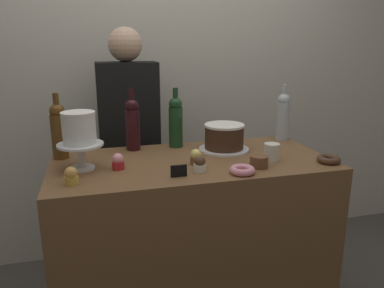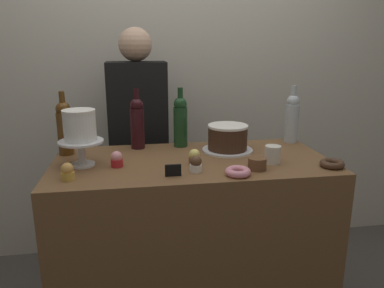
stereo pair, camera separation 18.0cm
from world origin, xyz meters
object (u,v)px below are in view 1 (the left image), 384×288
Objects in this scene: wine_bottle_clear at (283,116)px; coffee_cup_ceramic at (272,152)px; wine_bottle_amber at (59,130)px; cupcake_chocolate at (200,164)px; wine_bottle_dark_red at (133,123)px; donut_chocolate at (329,159)px; cookie_stack at (259,162)px; cupcake_strawberry at (118,162)px; donut_pink at (242,170)px; barista_figure at (130,153)px; price_sign_chalkboard at (179,171)px; white_layer_cake at (79,128)px; cake_stand_pedestal at (81,152)px; chocolate_round_cake at (224,136)px; cupcake_lemon at (197,157)px; cupcake_caramel at (71,176)px; wine_bottle_green at (176,121)px.

wine_bottle_clear is 3.83× the size of coffee_cup_ceramic.
wine_bottle_clear and wine_bottle_amber have the same top height.
cupcake_chocolate is at bearing -31.25° from wine_bottle_amber.
donut_chocolate is (0.88, -0.47, -0.13)m from wine_bottle_dark_red.
cupcake_chocolate is 0.28m from cookie_stack.
cupcake_strawberry is (-0.98, -0.30, -0.11)m from wine_bottle_clear.
donut_chocolate is 0.35m from cookie_stack.
wine_bottle_dark_red is at bearing 129.46° from donut_pink.
wine_bottle_clear is 0.20× the size of barista_figure.
wine_bottle_clear is 0.88m from price_sign_chalkboard.
cake_stand_pedestal is at bearing 0.00° from white_layer_cake.
chocolate_round_cake reaches higher than coffee_cup_ceramic.
wine_bottle_clear reaches higher than cupcake_lemon.
chocolate_round_cake is 0.67m from barista_figure.
cupcake_lemon is 0.71m from barista_figure.
donut_pink is at bearing -97.44° from chocolate_round_cake.
cake_stand_pedestal reaches higher than cupcake_lemon.
coffee_cup_ceramic is at bearing -17.16° from wine_bottle_amber.
wine_bottle_clear is at bearing -20.49° from barista_figure.
wine_bottle_clear is (1.14, 0.26, -0.05)m from white_layer_cake.
white_layer_cake reaches higher than donut_chocolate.
cookie_stack reaches higher than donut_chocolate.
wine_bottle_clear is at bearing 55.46° from coffee_cup_ceramic.
cookie_stack is at bearing -12.90° from white_layer_cake.
cupcake_lemon is 1.00× the size of cupcake_caramel.
wine_bottle_clear is at bearing 47.57° from donut_pink.
white_layer_cake is at bearing 161.96° from cupcake_chocolate.
donut_chocolate is at bearing -3.57° from cookie_stack.
chocolate_round_cake is (0.73, 0.13, -0.01)m from cake_stand_pedestal.
white_layer_cake reaches higher than coffee_cup_ceramic.
chocolate_round_cake is 0.65× the size of wine_bottle_clear.
donut_chocolate is 1.00× the size of donut_pink.
wine_bottle_amber is 0.98m from cookie_stack.
wine_bottle_amber is at bearing 116.77° from white_layer_cake.
cupcake_strawberry is at bearing 145.28° from price_sign_chalkboard.
wine_bottle_green is 0.23m from wine_bottle_dark_red.
cupcake_lemon is at bearing 12.03° from cupcake_caramel.
wine_bottle_green is 4.65× the size of price_sign_chalkboard.
wine_bottle_amber is 3.83× the size of coffee_cup_ceramic.
wine_bottle_clear is 0.58m from cookie_stack.
white_layer_cake is 2.12× the size of price_sign_chalkboard.
wine_bottle_green is at bearing 136.81° from coffee_cup_ceramic.
donut_pink is at bearing -19.48° from white_layer_cake.
cake_stand_pedestal is 2.76× the size of cupcake_caramel.
cupcake_chocolate is at bearing -126.50° from chocolate_round_cake.
cupcake_caramel is at bearing -167.97° from cupcake_lemon.
cake_stand_pedestal is 0.19m from cupcake_caramel.
wine_bottle_dark_red reaches higher than price_sign_chalkboard.
wine_bottle_green and wine_bottle_dark_red have the same top height.
white_layer_cake is 0.55m from cupcake_lemon.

